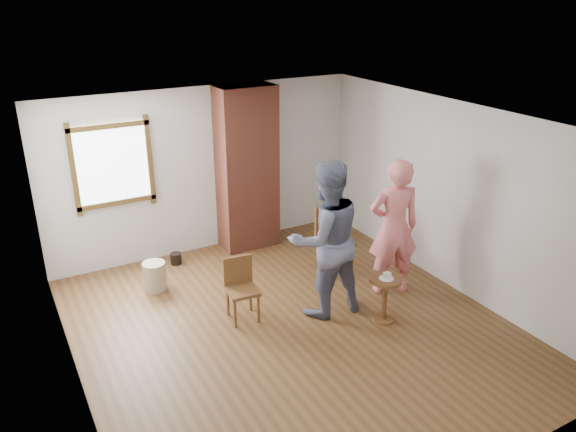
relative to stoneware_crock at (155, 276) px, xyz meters
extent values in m
plane|color=brown|center=(1.20, -1.79, -0.20)|extent=(5.50, 5.50, 0.00)
cube|color=silver|center=(1.20, 0.96, 1.10)|extent=(5.00, 0.04, 2.60)
cube|color=silver|center=(-1.30, -1.79, 1.10)|extent=(0.04, 5.50, 2.60)
cube|color=silver|center=(3.70, -1.79, 1.10)|extent=(0.04, 5.50, 2.60)
cube|color=white|center=(1.20, -1.79, 2.40)|extent=(5.00, 5.50, 0.04)
cube|color=brown|center=(-0.20, 0.92, 1.40)|extent=(1.14, 0.06, 1.34)
cube|color=white|center=(-0.20, 0.94, 1.40)|extent=(1.00, 0.02, 1.20)
cube|color=#984935|center=(1.80, 0.71, 1.10)|extent=(0.90, 0.50, 2.60)
cylinder|color=tan|center=(0.00, 0.00, 0.00)|extent=(0.37, 0.37, 0.41)
cylinder|color=black|center=(0.50, 0.61, -0.12)|extent=(0.20, 0.20, 0.17)
cube|color=brown|center=(0.76, -1.30, 0.20)|extent=(0.42, 0.42, 0.05)
cylinder|color=brown|center=(0.59, -1.43, 0.00)|extent=(0.04, 0.04, 0.41)
cylinder|color=brown|center=(0.89, -1.47, 0.00)|extent=(0.04, 0.04, 0.41)
cylinder|color=brown|center=(0.62, -1.13, 0.00)|extent=(0.04, 0.04, 0.41)
cylinder|color=brown|center=(0.93, -1.16, 0.00)|extent=(0.04, 0.04, 0.41)
cube|color=brown|center=(0.78, -1.13, 0.40)|extent=(0.38, 0.08, 0.41)
cube|color=brown|center=(2.49, -0.79, 0.29)|extent=(0.50, 0.50, 0.05)
cylinder|color=brown|center=(2.29, -0.96, 0.04)|extent=(0.04, 0.04, 0.49)
cylinder|color=brown|center=(2.66, -0.99, 0.04)|extent=(0.04, 0.04, 0.49)
cylinder|color=brown|center=(2.32, -0.59, 0.04)|extent=(0.04, 0.04, 0.49)
cylinder|color=brown|center=(2.69, -0.62, 0.04)|extent=(0.04, 0.04, 0.49)
cube|color=brown|center=(2.51, -0.58, 0.54)|extent=(0.46, 0.08, 0.49)
cylinder|color=brown|center=(2.31, -2.20, 0.38)|extent=(0.40, 0.40, 0.04)
cylinder|color=brown|center=(2.31, -2.20, 0.09)|extent=(0.06, 0.06, 0.54)
cylinder|color=brown|center=(2.31, -2.20, -0.19)|extent=(0.28, 0.28, 0.03)
cylinder|color=white|center=(2.31, -2.20, 0.40)|extent=(0.18, 0.18, 0.01)
cube|color=white|center=(2.32, -2.20, 0.43)|extent=(0.08, 0.07, 0.06)
imported|color=black|center=(1.76, -1.63, 0.82)|extent=(1.04, 0.83, 2.06)
imported|color=#EF7779|center=(2.86, -1.62, 0.75)|extent=(0.80, 0.65, 1.91)
camera|label=1|loc=(-1.74, -6.97, 3.76)|focal=35.00mm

